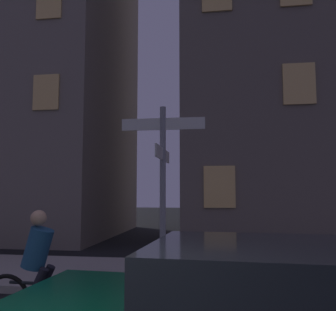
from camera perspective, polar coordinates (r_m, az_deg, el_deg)
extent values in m
cube|color=#9E9991|center=(8.23, -0.95, -18.25)|extent=(40.00, 3.08, 0.14)
cylinder|color=gray|center=(7.26, -0.83, -5.72)|extent=(0.12, 0.12, 3.44)
cube|color=white|center=(7.39, -0.81, 4.95)|extent=(1.70, 0.03, 0.24)
cube|color=white|center=(7.30, -0.82, 0.20)|extent=(0.03, 1.66, 0.24)
cube|color=#23282D|center=(3.34, 16.39, -17.42)|extent=(2.19, 1.82, 0.50)
sphere|color=#F9EFCC|center=(4.60, -17.59, -20.90)|extent=(0.16, 0.16, 0.16)
torus|color=black|center=(5.38, -13.58, -21.78)|extent=(0.72, 0.09, 0.72)
torus|color=black|center=(5.90, -24.00, -20.00)|extent=(0.72, 0.09, 0.72)
cylinder|color=black|center=(5.56, -18.97, -18.45)|extent=(1.00, 0.09, 0.04)
cylinder|color=navy|center=(5.52, -19.74, -13.49)|extent=(0.47, 0.34, 0.61)
sphere|color=tan|center=(5.47, -19.59, -9.19)|extent=(0.22, 0.22, 0.22)
cylinder|color=black|center=(5.66, -18.97, -18.51)|extent=(0.35, 0.14, 0.55)
cylinder|color=black|center=(5.51, -19.95, -18.85)|extent=(0.35, 0.14, 0.55)
cube|color=#F2C672|center=(12.96, -18.55, 9.38)|extent=(0.90, 0.06, 1.20)
cube|color=#F2C672|center=(14.10, -18.12, 21.89)|extent=(0.90, 0.06, 1.20)
cube|color=#6B6056|center=(16.65, 24.77, 19.64)|extent=(11.48, 7.63, 17.67)
cube|color=#F2C672|center=(10.58, 8.06, -4.86)|extent=(0.90, 0.06, 1.20)
cube|color=#F2C672|center=(11.24, 19.83, 10.53)|extent=(0.90, 0.06, 1.20)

